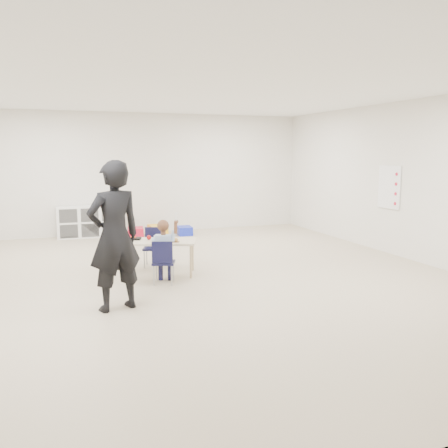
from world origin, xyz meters
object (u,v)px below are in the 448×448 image
object	(u,v)px
chair_near	(164,262)
cubby_shelf	(89,222)
adult	(114,236)
child	(163,249)
table	(158,257)

from	to	relation	value
chair_near	cubby_shelf	xyz separation A→B (m)	(-0.73, 4.34, 0.03)
cubby_shelf	chair_near	bearing A→B (deg)	-80.50
cubby_shelf	adult	bearing A→B (deg)	-90.76
child	cubby_shelf	size ratio (longest dim) A/B	0.73
table	adult	distance (m)	1.80
chair_near	cubby_shelf	bearing A→B (deg)	118.94
table	adult	bearing A→B (deg)	-99.87
table	child	world-z (taller)	child
cubby_shelf	table	bearing A→B (deg)	-78.77
child	adult	world-z (taller)	adult
chair_near	child	size ratio (longest dim) A/B	0.63
child	table	bearing A→B (deg)	106.28
cubby_shelf	adult	world-z (taller)	adult
child	cubby_shelf	bearing A→B (deg)	118.94
chair_near	adult	size ratio (longest dim) A/B	0.36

